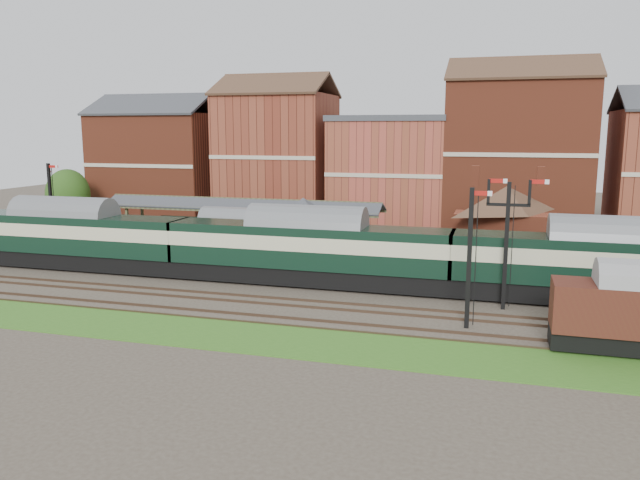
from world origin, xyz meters
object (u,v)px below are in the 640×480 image
(semaphore_bracket, at_px, (507,237))
(platform_railcar, at_px, (240,236))
(dmu_train, at_px, (307,248))
(goods_van_a, at_px, (616,312))
(signal_box, at_px, (303,234))

(semaphore_bracket, bearing_deg, platform_railcar, 157.55)
(semaphore_bracket, height_order, dmu_train, semaphore_bracket)
(dmu_train, relative_size, platform_railcar, 3.79)
(semaphore_bracket, height_order, goods_van_a, semaphore_bracket)
(dmu_train, distance_m, goods_van_a, 21.07)
(dmu_train, relative_size, goods_van_a, 10.03)
(goods_van_a, bearing_deg, platform_railcar, 150.23)
(signal_box, height_order, semaphore_bracket, semaphore_bracket)
(platform_railcar, bearing_deg, dmu_train, -38.92)
(semaphore_bracket, distance_m, goods_van_a, 8.76)
(platform_railcar, height_order, goods_van_a, platform_railcar)
(goods_van_a, bearing_deg, semaphore_bracket, 129.26)
(semaphore_bracket, xyz_separation_m, platform_railcar, (-21.78, 9.00, -2.43))
(signal_box, relative_size, dmu_train, 0.10)
(signal_box, xyz_separation_m, goods_van_a, (20.35, -12.25, -1.08))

